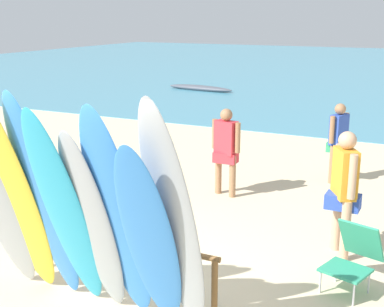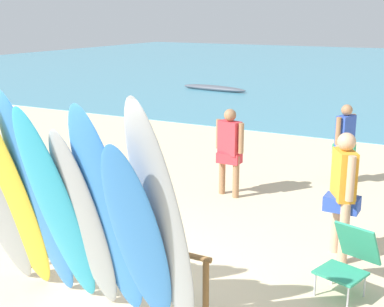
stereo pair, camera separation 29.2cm
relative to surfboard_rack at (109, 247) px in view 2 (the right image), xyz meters
name	(u,v)px [view 2 (the right image)]	position (x,y,z in m)	size (l,w,h in m)	color
ground	(356,109)	(0.00, 14.00, -0.55)	(60.00, 60.00, 0.00)	beige
surfboard_rack	(109,247)	(0.00, 0.00, 0.00)	(2.65, 0.07, 0.72)	brown
surfboard_yellow_1	(7,189)	(-0.81, -0.70, 0.79)	(0.57, 0.07, 2.83)	yellow
surfboard_blue_2	(38,200)	(-0.46, -0.60, 0.70)	(0.47, 0.08, 2.60)	#337AD1
surfboard_teal_3	(58,212)	(-0.14, -0.65, 0.63)	(0.50, 0.07, 2.51)	#289EC6
surfboard_grey_4	(85,224)	(0.16, -0.58, 0.53)	(0.47, 0.08, 2.25)	#999EA3
surfboard_blue_5	(108,217)	(0.47, -0.59, 0.66)	(0.56, 0.06, 2.53)	#337AD1
surfboard_blue_6	(139,241)	(0.86, -0.64, 0.51)	(0.53, 0.06, 2.29)	#337AD1
surfboard_grey_7	(162,223)	(1.10, -0.59, 0.72)	(0.49, 0.07, 2.65)	#999EA3
beachgoer_by_water	(230,146)	(-0.18, 3.77, 0.36)	(0.58, 0.30, 1.58)	#9E704C
beachgoer_photographing	(343,187)	(2.17, 2.17, 0.44)	(0.45, 0.58, 1.72)	tan
beachgoer_strolling	(345,139)	(1.46, 5.46, 0.33)	(0.40, 0.55, 1.54)	#9E704C
beach_chair_red	(350,257)	(2.48, 1.32, -0.13)	(0.69, 0.84, 0.80)	#B7B7BC
distant_boat	(214,88)	(-6.30, 15.77, -0.44)	(3.12, 0.82, 0.25)	#4C515B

